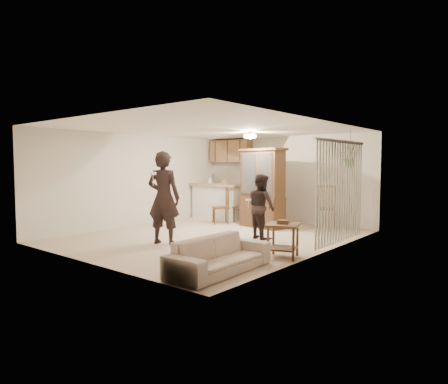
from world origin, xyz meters
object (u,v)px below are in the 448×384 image
Objects in this scene: child at (261,209)px; chair_bar at (243,213)px; china_hutch at (262,189)px; sofa at (220,249)px; side_table at (283,240)px; chair_hutch_right at (327,216)px; chair_hutch_left at (220,213)px; adult at (164,202)px.

child is 1.38× the size of chair_bar.
china_hutch reaches higher than chair_bar.
sofa reaches higher than side_table.
child is (-1.08, 2.76, 0.31)m from sofa.
chair_hutch_left is at bearing 2.59° from chair_hutch_right.
china_hutch reaches higher than chair_hutch_left.
side_table is at bearing -11.63° from sofa.
child reaches higher than sofa.
sofa is 2.98m from child.
adult reaches higher than chair_bar.
adult is at bearing 65.92° from sofa.
china_hutch is 1.86m from chair_hutch_right.
adult reaches higher than child.
child is at bearing 136.12° from side_table.
china_hutch is (-0.88, 1.35, 0.36)m from child.
chair_hutch_left is at bearing -5.10° from child.
china_hutch reaches higher than chair_hutch_right.
china_hutch is 2.15× the size of chair_bar.
chair_hutch_right is (-0.60, 5.15, -0.04)m from sofa.
child is 0.64× the size of china_hutch.
chair_bar is 2.42m from chair_hutch_right.
chair_bar is (-1.86, 1.79, -0.40)m from child.
chair_hutch_right is (-0.85, 3.67, 0.00)m from side_table.
adult is 3.70m from chair_bar.
chair_bar is at bearing 164.82° from china_hutch.
china_hutch is at bearing 49.69° from chair_hutch_left.
adult is at bearing -29.67° from chair_hutch_left.
child is 2.54m from chair_hutch_left.
chair_bar is (-0.60, 3.60, -0.62)m from adult.
china_hutch is at bearing 130.07° from side_table.
chair_bar is at bearing 31.04° from sofa.
chair_hutch_left reaches higher than side_table.
chair_hutch_left is (-0.34, -0.60, 0.01)m from chair_bar.
chair_hutch_right is at bearing 4.80° from sofa.
chair_hutch_left reaches higher than sofa.
sofa is at bearing -7.45° from chair_hutch_left.
adult is 1.33× the size of child.
sofa is at bearing -55.44° from china_hutch.
sofa is 5.18m from chair_hutch_right.
child is 2.46m from chair_hutch_right.
adult is 3.18m from china_hutch.
sofa is 1.04× the size of adult.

